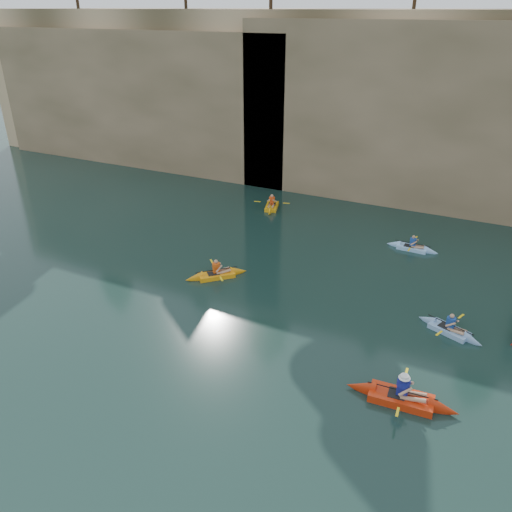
% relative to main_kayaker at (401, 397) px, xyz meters
% --- Properties ---
extents(ground, '(160.00, 160.00, 0.00)m').
position_rel_main_kayaker_xyz_m(ground, '(-4.80, -3.76, -0.18)').
color(ground, black).
rests_on(ground, ground).
extents(cliff, '(70.00, 16.00, 12.00)m').
position_rel_main_kayaker_xyz_m(cliff, '(-4.80, 26.24, 5.82)').
color(cliff, tan).
rests_on(cliff, ground).
extents(cliff_slab_west, '(26.00, 2.40, 10.56)m').
position_rel_main_kayaker_xyz_m(cliff_slab_west, '(-24.80, 18.84, 5.10)').
color(cliff_slab_west, '#997E5C').
rests_on(cliff_slab_west, ground).
extents(cliff_slab_center, '(24.00, 2.40, 11.40)m').
position_rel_main_kayaker_xyz_m(cliff_slab_center, '(-2.80, 18.84, 5.52)').
color(cliff_slab_center, '#997E5C').
rests_on(cliff_slab_center, ground).
extents(sea_cave_west, '(4.50, 1.00, 4.00)m').
position_rel_main_kayaker_xyz_m(sea_cave_west, '(-22.80, 18.19, 1.82)').
color(sea_cave_west, black).
rests_on(sea_cave_west, ground).
extents(sea_cave_center, '(3.50, 1.00, 3.20)m').
position_rel_main_kayaker_xyz_m(sea_cave_center, '(-8.80, 18.19, 1.42)').
color(sea_cave_center, black).
rests_on(sea_cave_center, ground).
extents(main_kayaker, '(3.68, 2.46, 1.35)m').
position_rel_main_kayaker_xyz_m(main_kayaker, '(0.00, 0.00, 0.00)').
color(main_kayaker, red).
rests_on(main_kayaker, ground).
extents(kayaker_orange, '(2.66, 2.62, 1.15)m').
position_rel_main_kayaker_xyz_m(kayaker_orange, '(-9.68, 4.70, -0.04)').
color(kayaker_orange, '#FF9D10').
rests_on(kayaker_orange, ground).
extents(kayaker_ltblue_near, '(2.79, 2.04, 1.08)m').
position_rel_main_kayaker_xyz_m(kayaker_ltblue_near, '(0.94, 4.79, -0.05)').
color(kayaker_ltblue_near, '#7FA7D4').
rests_on(kayaker_ltblue_near, ground).
extents(kayaker_yellow, '(2.23, 2.92, 1.16)m').
position_rel_main_kayaker_xyz_m(kayaker_yellow, '(-11.06, 14.21, -0.04)').
color(kayaker_yellow, '#EAA513').
rests_on(kayaker_yellow, ground).
extents(kayaker_ltblue_mid, '(2.75, 2.08, 1.03)m').
position_rel_main_kayaker_xyz_m(kayaker_ltblue_mid, '(-1.78, 11.88, -0.05)').
color(kayaker_ltblue_mid, '#98CCFF').
rests_on(kayaker_ltblue_mid, ground).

